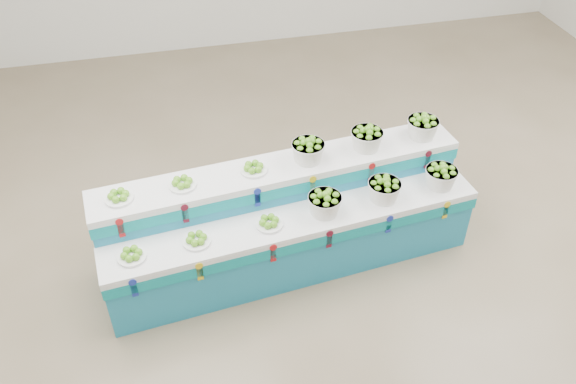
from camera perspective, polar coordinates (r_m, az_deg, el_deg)
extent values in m
plane|color=#736249|center=(6.52, 8.12, -4.56)|extent=(10.00, 10.00, 0.00)
cylinder|color=white|center=(5.41, -14.59, -5.69)|extent=(0.28, 0.28, 0.09)
cylinder|color=white|center=(5.43, -8.65, -4.38)|extent=(0.28, 0.28, 0.09)
cylinder|color=white|center=(5.53, -1.80, -2.81)|extent=(0.28, 0.28, 0.09)
cylinder|color=white|center=(5.55, -15.73, -0.33)|extent=(0.28, 0.28, 0.09)
cylinder|color=white|center=(5.57, -9.96, 0.91)|extent=(0.28, 0.28, 0.09)
cylinder|color=white|center=(5.68, -3.28, 2.34)|extent=(0.28, 0.28, 0.09)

